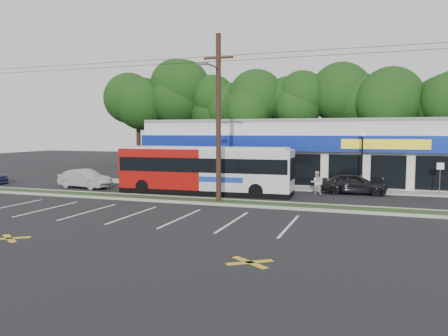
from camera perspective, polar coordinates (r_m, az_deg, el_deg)
ground at (r=26.59m, az=-7.57°, el=-4.54°), size 120.00×120.00×0.00m
grass_strip at (r=27.47m, az=-6.64°, el=-4.11°), size 40.00×1.60×0.12m
curb_south at (r=26.71m, az=-7.43°, el=-4.35°), size 40.00×0.25×0.14m
curb_north at (r=28.23m, az=-5.89°, el=-3.84°), size 40.00×0.25×0.14m
sidewalk at (r=33.44m, az=7.14°, el=-2.55°), size 32.00×2.20×0.10m
strip_mall at (r=39.92m, az=9.92°, el=2.34°), size 25.00×12.55×5.30m
utility_pole at (r=26.00m, az=-1.14°, el=7.26°), size 50.00×2.77×10.00m
lamp_post at (r=32.33m, az=17.59°, el=1.68°), size 0.30×0.30×4.25m
sign_post at (r=32.45m, az=26.39°, el=-0.56°), size 0.45×0.10×2.23m
tree_line at (r=50.25m, az=10.12°, el=9.39°), size 46.76×6.76×11.83m
metrobus at (r=30.16m, az=-2.47°, el=-0.12°), size 12.17×3.03×3.25m
car_dark at (r=31.33m, az=16.62°, el=-1.92°), size 4.42×1.87×1.49m
car_silver at (r=34.87m, az=-17.70°, el=-1.36°), size 4.45×2.05×1.41m
pedestrian_a at (r=30.61m, az=4.59°, el=-1.67°), size 0.66×0.46×1.72m
pedestrian_b at (r=30.61m, az=11.98°, el=-1.89°), size 0.86×0.72×1.59m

